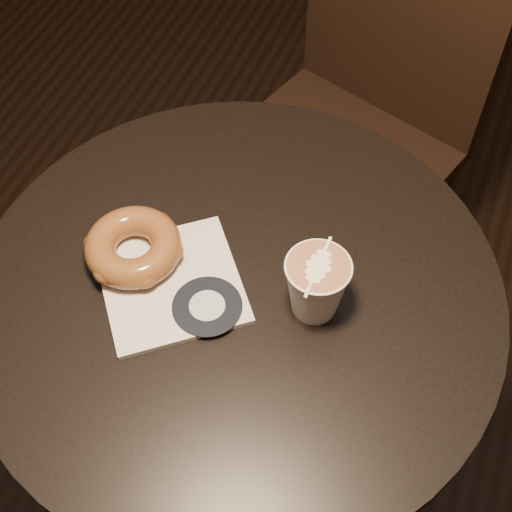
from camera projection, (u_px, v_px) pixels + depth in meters
name	position (u px, v px, depth m)	size (l,w,h in m)	color
cafe_table	(240.00, 356.00, 1.09)	(0.70, 0.70, 0.75)	black
chair	(367.00, 92.00, 1.39)	(0.52, 0.52, 1.04)	black
pastry_bag	(171.00, 284.00, 0.93)	(0.17, 0.17, 0.01)	silver
doughnut	(133.00, 247.00, 0.93)	(0.13, 0.13, 0.04)	brown
latte_cup	(316.00, 287.00, 0.88)	(0.08, 0.08, 0.09)	white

